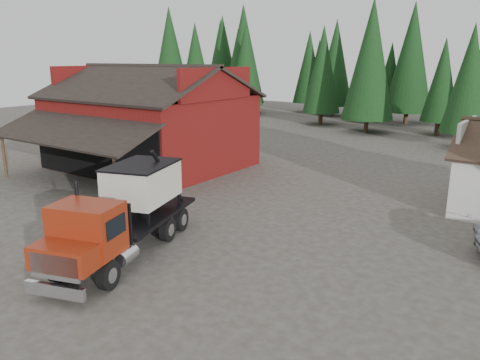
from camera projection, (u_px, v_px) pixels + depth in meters
The scene contains 7 objects.
ground at pixel (167, 242), 19.86m from camera, with size 120.00×120.00×0.00m, color #413C33.
red_barn at pixel (150, 129), 33.13m from camera, with size 12.80×13.63×7.18m.
conifer_backdrop at pixel (425, 127), 53.09m from camera, with size 76.00×16.00×16.00m, color black, non-canonical shape.
near_pine_a at pixel (196, 69), 52.64m from camera, with size 4.40×4.40×11.40m.
near_pine_b at pixel (469, 79), 38.76m from camera, with size 3.96×3.96×10.40m.
near_pine_d at pixel (371, 60), 47.11m from camera, with size 5.28×5.28×13.40m.
feed_truck at pixel (125, 210), 18.24m from camera, with size 4.77×8.86×3.87m.
Camera 1 is at (13.21, -13.38, 7.56)m, focal length 35.00 mm.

